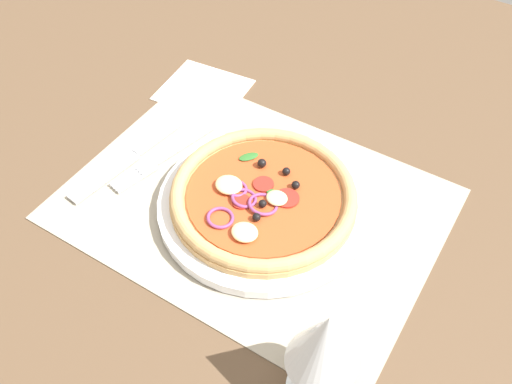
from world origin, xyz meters
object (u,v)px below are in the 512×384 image
Objects in this scene: knife at (126,160)px; wine_glass at (325,343)px; napkin at (204,89)px; plate at (265,202)px; pizza at (265,193)px; fork at (160,160)px.

wine_glass is at bearing 76.82° from knife.
napkin is at bearing -171.29° from knife.
wine_glass is at bearing 133.59° from plate.
wine_glass is at bearing 138.59° from napkin.
fork is at bearing 2.42° from pizza.
fork is 1.20× the size of wine_glass.
fork is (17.24, 0.82, -0.51)cm from plate.
wine_glass reaches higher than pizza.
plate is 1.81cm from pizza.
plate is 1.40× the size of knife.
napkin is at bearing -36.89° from pizza.
plate is at bearing 143.30° from napkin.
wine_glass is at bearing 76.64° from fork.
napkin is (21.53, -16.16, -2.76)cm from pizza.
plate reaches higher than knife.
knife is at bearing -20.95° from wine_glass.
pizza is 1.23× the size of knife.
plate is at bearing -109.29° from pizza.
napkin is (0.32, -19.57, -0.47)cm from knife.
wine_glass is (-17.42, 18.30, 9.15)cm from plate.
pizza is (0.03, 0.09, 1.81)cm from plate.
pizza reaches higher than napkin.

